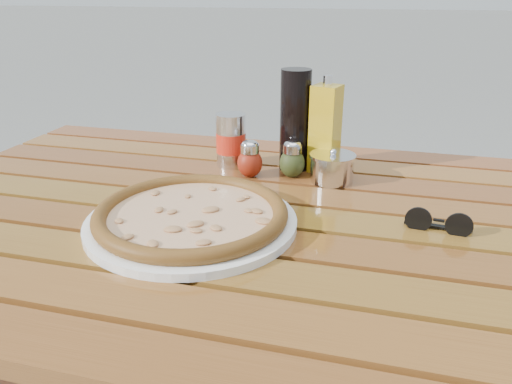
% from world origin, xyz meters
% --- Properties ---
extents(table, '(1.40, 0.90, 0.75)m').
position_xyz_m(table, '(0.00, -0.00, 0.67)').
color(table, '#3C1F0D').
rests_on(table, ground).
extents(plate, '(0.43, 0.43, 0.01)m').
position_xyz_m(plate, '(-0.09, -0.08, 0.76)').
color(plate, white).
rests_on(plate, table).
extents(pizza, '(0.38, 0.38, 0.03)m').
position_xyz_m(pizza, '(-0.09, -0.08, 0.77)').
color(pizza, '#FCE0B5').
rests_on(pizza, plate).
extents(pepper_shaker, '(0.06, 0.06, 0.08)m').
position_xyz_m(pepper_shaker, '(-0.05, 0.17, 0.79)').
color(pepper_shaker, '#A12712').
rests_on(pepper_shaker, table).
extents(oregano_shaker, '(0.06, 0.06, 0.08)m').
position_xyz_m(oregano_shaker, '(0.03, 0.20, 0.79)').
color(oregano_shaker, '#39441B').
rests_on(oregano_shaker, table).
extents(dark_bottle, '(0.07, 0.07, 0.22)m').
position_xyz_m(dark_bottle, '(0.03, 0.25, 0.86)').
color(dark_bottle, black).
rests_on(dark_bottle, table).
extents(soda_can, '(0.09, 0.09, 0.12)m').
position_xyz_m(soda_can, '(-0.11, 0.23, 0.81)').
color(soda_can, silver).
rests_on(soda_can, table).
extents(olive_oil_cruet, '(0.07, 0.07, 0.21)m').
position_xyz_m(olive_oil_cruet, '(0.09, 0.25, 0.85)').
color(olive_oil_cruet, gold).
rests_on(olive_oil_cruet, table).
extents(parmesan_tin, '(0.12, 0.12, 0.07)m').
position_xyz_m(parmesan_tin, '(0.12, 0.19, 0.78)').
color(parmesan_tin, silver).
rests_on(parmesan_tin, table).
extents(sunglasses, '(0.11, 0.03, 0.04)m').
position_xyz_m(sunglasses, '(0.32, 0.00, 0.77)').
color(sunglasses, black).
rests_on(sunglasses, table).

